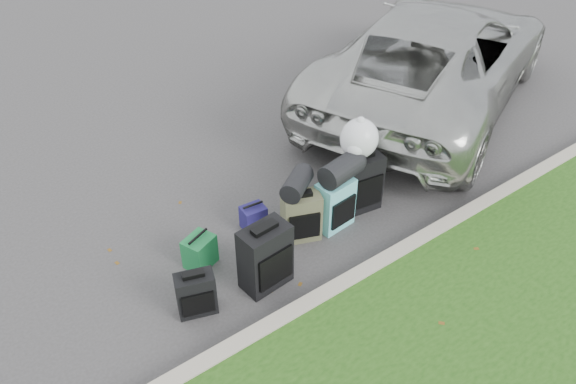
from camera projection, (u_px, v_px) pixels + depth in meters
ground at (304, 233)px, 6.84m from camera, size 120.00×120.00×0.00m
curb at (360, 276)px, 6.15m from camera, size 120.00×0.18×0.15m
suv at (435, 56)px, 9.04m from camera, size 6.45×4.84×1.63m
suitcase_small_black at (196, 294)px, 5.71m from camera, size 0.45×0.33×0.50m
suitcase_large_black_left at (265, 257)px, 5.95m from camera, size 0.56×0.36×0.77m
suitcase_olive at (301, 216)px, 6.61m from camera, size 0.52×0.42×0.61m
suitcase_teal at (335, 204)px, 6.76m from camera, size 0.48×0.31×0.65m
suitcase_large_black_right at (360, 183)px, 7.01m from camera, size 0.55×0.38×0.77m
tote_green at (200, 252)px, 6.30m from camera, size 0.41×0.37×0.38m
tote_navy at (253, 217)px, 6.84m from camera, size 0.31×0.25×0.31m
duffel_left at (297, 184)px, 6.39m from camera, size 0.53×0.47×0.25m
duffel_right at (341, 170)px, 6.51m from camera, size 0.57×0.38×0.29m
trash_bag at (359, 138)px, 6.67m from camera, size 0.47×0.47×0.47m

